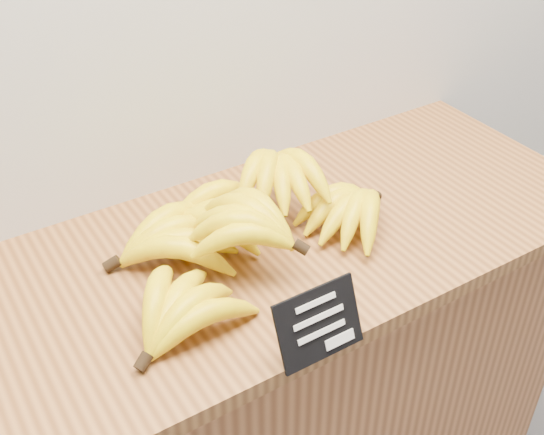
% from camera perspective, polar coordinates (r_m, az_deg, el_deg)
% --- Properties ---
extents(counter, '(1.27, 0.50, 0.90)m').
position_cam_1_polar(counter, '(1.55, -1.02, -16.36)').
color(counter, '#9D5E32').
rests_on(counter, ground).
extents(counter_top, '(1.35, 0.54, 0.03)m').
position_cam_1_polar(counter_top, '(1.22, -1.25, -2.84)').
color(counter_top, '#915B2C').
rests_on(counter_top, counter).
extents(chalkboard_sign, '(0.14, 0.05, 0.10)m').
position_cam_1_polar(chalkboard_sign, '(0.99, 3.96, -8.88)').
color(chalkboard_sign, black).
rests_on(chalkboard_sign, counter_top).
extents(banana_pile, '(0.57, 0.37, 0.13)m').
position_cam_1_polar(banana_pile, '(1.17, -2.56, -0.65)').
color(banana_pile, yellow).
rests_on(banana_pile, counter_top).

